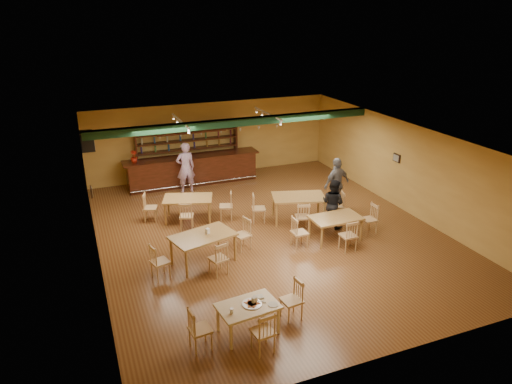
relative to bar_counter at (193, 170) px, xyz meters
name	(u,v)px	position (x,y,z in m)	size (l,w,h in m)	color
floor	(268,232)	(1.04, -5.15, -0.56)	(12.00, 12.00, 0.00)	brown
ceiling_beam	(237,122)	(1.04, -2.35, 2.31)	(10.00, 0.30, 0.25)	black
track_rail_left	(181,121)	(-0.76, -1.75, 2.38)	(0.05, 2.50, 0.05)	white
track_rail_right	(268,114)	(2.44, -1.75, 2.38)	(0.05, 2.50, 0.05)	white
ac_unit	(88,141)	(-3.76, -0.95, 1.79)	(0.34, 0.70, 0.48)	white
picture_left	(91,192)	(-3.93, -4.15, 1.14)	(0.04, 0.34, 0.28)	black
picture_right	(397,158)	(6.01, -4.65, 1.14)	(0.04, 0.34, 0.28)	black
bar_counter	(193,170)	(0.00, 0.00, 0.00)	(5.30, 0.85, 1.13)	black
back_bar_hutch	(188,152)	(0.00, 0.63, 0.57)	(4.10, 0.40, 2.28)	black
poinsettia	(134,157)	(-2.20, 0.00, 0.79)	(0.25, 0.25, 0.45)	#AE2110
dining_table_a	(188,209)	(-1.01, -3.32, -0.18)	(1.55, 0.93, 0.78)	olive
dining_table_b	(298,208)	(2.30, -4.65, -0.15)	(1.68, 1.01, 0.84)	olive
dining_table_c	(203,249)	(-1.32, -6.21, -0.15)	(1.66, 1.00, 0.83)	olive
dining_table_d	(335,228)	(2.69, -6.33, -0.19)	(1.48, 0.89, 0.74)	olive
near_table	(248,319)	(-1.26, -9.43, -0.23)	(1.26, 0.81, 0.68)	beige
pizza_tray	(252,304)	(-1.17, -9.43, 0.12)	(0.40, 0.40, 0.01)	silver
parmesan_shaker	(232,311)	(-1.66, -9.57, 0.17)	(0.07, 0.07, 0.11)	#EAE5C6
napkin_stack	(259,297)	(-0.94, -9.25, 0.13)	(0.20, 0.15, 0.03)	white
pizza_server	(257,301)	(-1.03, -9.39, 0.13)	(0.32, 0.09, 0.00)	silver
side_plate	(273,305)	(-0.76, -9.61, 0.12)	(0.22, 0.22, 0.01)	white
patron_bar	(186,168)	(-0.46, -0.83, 0.40)	(0.70, 0.46, 1.93)	purple
patron_right_a	(333,203)	(3.10, -5.45, 0.22)	(0.76, 0.59, 1.56)	black
patron_right_b	(337,184)	(3.89, -4.33, 0.36)	(1.08, 0.45, 1.85)	gray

